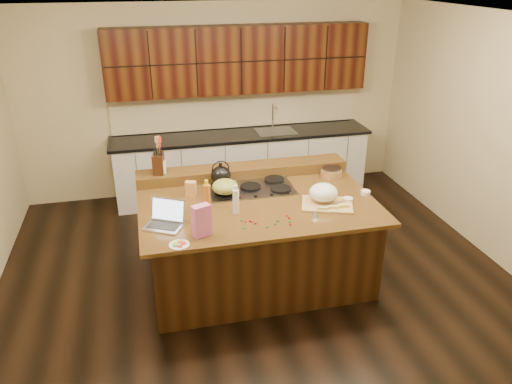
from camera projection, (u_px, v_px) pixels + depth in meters
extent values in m
cube|color=black|center=(257.00, 277.00, 5.50)|extent=(5.50, 5.00, 0.01)
cube|color=silver|center=(257.00, 18.00, 4.37)|extent=(5.50, 5.00, 0.01)
cube|color=#C0B186|center=(216.00, 101.00, 7.15)|extent=(5.50, 0.01, 2.70)
cube|color=#C0B186|center=(365.00, 322.00, 2.72)|extent=(5.50, 0.01, 2.70)
cube|color=#C0B186|center=(499.00, 141.00, 5.52)|extent=(0.01, 5.00, 2.70)
cube|color=black|center=(257.00, 242.00, 5.31)|extent=(2.22, 1.42, 0.88)
cube|color=black|center=(257.00, 203.00, 5.12)|extent=(2.40, 1.60, 0.04)
cube|color=black|center=(243.00, 171.00, 5.71)|extent=(2.40, 0.30, 0.12)
cube|color=gray|center=(251.00, 189.00, 5.38)|extent=(0.92, 0.52, 0.02)
cylinder|color=black|center=(221.00, 185.00, 5.42)|extent=(0.22, 0.22, 0.03)
cylinder|color=black|center=(274.00, 180.00, 5.55)|extent=(0.22, 0.22, 0.03)
cylinder|color=black|center=(225.00, 195.00, 5.19)|extent=(0.22, 0.22, 0.03)
cylinder|color=black|center=(281.00, 189.00, 5.32)|extent=(0.22, 0.22, 0.03)
cylinder|color=black|center=(251.00, 187.00, 5.37)|extent=(0.22, 0.22, 0.03)
cube|color=silver|center=(242.00, 166.00, 7.29)|extent=(3.60, 0.62, 0.90)
cube|color=black|center=(242.00, 135.00, 7.10)|extent=(3.70, 0.66, 0.04)
cube|color=gray|center=(276.00, 132.00, 7.20)|extent=(0.55, 0.42, 0.01)
cylinder|color=gray|center=(273.00, 116.00, 7.28)|extent=(0.02, 0.02, 0.36)
cube|color=black|center=(239.00, 60.00, 6.80)|extent=(3.60, 0.34, 0.90)
cube|color=#C0B186|center=(237.00, 110.00, 7.26)|extent=(3.60, 0.03, 0.50)
ellipsoid|color=black|center=(221.00, 175.00, 5.37)|extent=(0.29, 0.29, 0.20)
ellipsoid|color=olive|center=(225.00, 187.00, 5.15)|extent=(0.30, 0.30, 0.15)
cube|color=#B7B7BC|center=(164.00, 227.00, 4.60)|extent=(0.41, 0.37, 0.02)
cube|color=black|center=(163.00, 226.00, 4.59)|extent=(0.32, 0.26, 0.00)
cube|color=#B7B7BC|center=(168.00, 210.00, 4.65)|extent=(0.33, 0.23, 0.22)
cube|color=silver|center=(168.00, 210.00, 4.65)|extent=(0.30, 0.20, 0.19)
cylinder|color=#B96920|center=(207.00, 198.00, 4.87)|extent=(0.09, 0.09, 0.27)
cylinder|color=silver|center=(236.00, 202.00, 4.81)|extent=(0.08, 0.08, 0.25)
cube|color=tan|center=(327.00, 204.00, 5.02)|extent=(0.60, 0.51, 0.02)
ellipsoid|color=white|center=(323.00, 193.00, 5.03)|extent=(0.29, 0.29, 0.18)
cube|color=#EDD872|center=(323.00, 208.00, 4.88)|extent=(0.11, 0.03, 0.03)
cube|color=#EDD872|center=(333.00, 207.00, 4.90)|extent=(0.11, 0.03, 0.03)
cube|color=#EDD872|center=(344.00, 206.00, 4.93)|extent=(0.11, 0.03, 0.03)
cylinder|color=gray|center=(338.00, 203.00, 5.02)|extent=(0.19, 0.08, 0.01)
cylinder|color=white|center=(366.00, 193.00, 5.25)|extent=(0.10, 0.10, 0.04)
cylinder|color=white|center=(348.00, 200.00, 5.09)|extent=(0.12, 0.12, 0.04)
cylinder|color=white|center=(330.00, 192.00, 5.26)|extent=(0.10, 0.10, 0.04)
cylinder|color=#996B3F|center=(331.00, 173.00, 5.68)|extent=(0.26, 0.26, 0.09)
cone|color=silver|center=(315.00, 214.00, 4.77)|extent=(0.09, 0.09, 0.07)
cube|color=#CC609E|center=(201.00, 221.00, 4.40)|extent=(0.18, 0.14, 0.30)
cylinder|color=white|center=(179.00, 245.00, 4.30)|extent=(0.21, 0.21, 0.01)
cube|color=#CD8C48|center=(191.00, 189.00, 5.21)|extent=(0.13, 0.11, 0.15)
cylinder|color=white|center=(161.00, 167.00, 5.46)|extent=(0.14, 0.14, 0.14)
cube|color=black|center=(159.00, 164.00, 5.44)|extent=(0.15, 0.20, 0.23)
ellipsoid|color=red|center=(255.00, 223.00, 4.66)|extent=(0.02, 0.02, 0.02)
ellipsoid|color=#198C26|center=(289.00, 222.00, 4.69)|extent=(0.02, 0.02, 0.02)
ellipsoid|color=red|center=(250.00, 221.00, 4.70)|extent=(0.02, 0.02, 0.02)
ellipsoid|color=#198C26|center=(244.00, 228.00, 4.57)|extent=(0.02, 0.02, 0.02)
ellipsoid|color=red|center=(287.00, 216.00, 4.80)|extent=(0.02, 0.02, 0.02)
ellipsoid|color=#198C26|center=(275.00, 224.00, 4.65)|extent=(0.02, 0.02, 0.02)
ellipsoid|color=red|center=(289.00, 218.00, 4.76)|extent=(0.02, 0.02, 0.02)
ellipsoid|color=#198C26|center=(278.00, 220.00, 4.71)|extent=(0.02, 0.02, 0.02)
ellipsoid|color=red|center=(251.00, 221.00, 4.69)|extent=(0.02, 0.02, 0.02)
ellipsoid|color=#198C26|center=(267.00, 227.00, 4.59)|extent=(0.02, 0.02, 0.02)
ellipsoid|color=red|center=(290.00, 224.00, 4.64)|extent=(0.02, 0.02, 0.02)
ellipsoid|color=#198C26|center=(242.00, 220.00, 4.71)|extent=(0.02, 0.02, 0.02)
ellipsoid|color=red|center=(246.00, 222.00, 4.69)|extent=(0.02, 0.02, 0.02)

